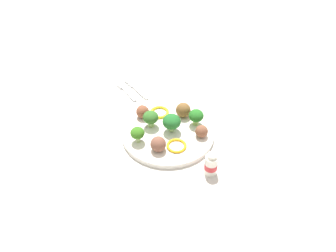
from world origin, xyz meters
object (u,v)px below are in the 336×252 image
yogurt_bottle (210,165)px  broccoli_floret_far_rim (172,122)px  meatball_back_left (143,112)px  napkin (132,91)px  meatball_near_rim (183,110)px  knife (135,88)px  broccoli_floret_near_rim (137,133)px  broccoli_floret_back_left (151,118)px  broccoli_floret_back_right (196,116)px  plate (168,133)px  meatball_mid_left (202,131)px  meatball_front_right (158,144)px  fork (126,91)px  pepper_ring_near_rim (177,146)px  pepper_ring_back_left (160,112)px

yogurt_bottle → broccoli_floret_far_rim: bearing=-4.3°
meatball_back_left → napkin: bearing=-20.0°
meatball_near_rim → knife: size_ratio=0.32×
knife → broccoli_floret_far_rim: bearing=171.0°
broccoli_floret_far_rim → yogurt_bottle: size_ratio=0.83×
broccoli_floret_near_rim → knife: (0.24, -0.15, -0.04)m
broccoli_floret_back_left → napkin: bearing=-16.5°
broccoli_floret_back_right → plate: bearing=72.8°
broccoli_floret_back_right → meatball_mid_left: broccoli_floret_back_right is taller
broccoli_floret_back_left → meatball_front_right: broccoli_floret_back_left is taller
fork → knife: size_ratio=0.83×
fork → pepper_ring_near_rim: bearing=173.7°
plate → fork: 0.26m
broccoli_floret_far_rim → meatball_mid_left: size_ratio=1.55×
plate → broccoli_floret_back_right: 0.10m
plate → pepper_ring_back_left: pepper_ring_back_left is taller
meatball_near_rim → fork: size_ratio=0.39×
pepper_ring_near_rim → napkin: pepper_ring_near_rim is taller
broccoli_floret_back_right → pepper_ring_near_rim: (-0.04, 0.11, -0.03)m
meatball_mid_left → pepper_ring_near_rim: bearing=83.5°
broccoli_floret_far_rim → napkin: 0.27m
pepper_ring_back_left → knife: bearing=-6.9°
meatball_back_left → napkin: size_ratio=0.24×
meatball_back_left → fork: meatball_back_left is taller
knife → fork: bearing=83.6°
broccoli_floret_near_rim → pepper_ring_near_rim: 0.12m
broccoli_floret_back_right → meatball_back_left: size_ratio=1.29×
knife → pepper_ring_back_left: bearing=173.1°
broccoli_floret_far_rim → broccoli_floret_back_right: size_ratio=1.11×
broccoli_floret_back_right → meatball_back_left: bearing=40.5°
broccoli_floret_back_left → yogurt_bottle: 0.24m
broccoli_floret_back_right → fork: broccoli_floret_back_right is taller
napkin → broccoli_floret_near_rim: bearing=151.3°
yogurt_bottle → pepper_ring_back_left: bearing=-7.3°
meatball_near_rim → yogurt_bottle: 0.23m
broccoli_floret_far_rim → knife: size_ratio=0.40×
meatball_near_rim → meatball_back_left: meatball_near_rim is taller
broccoli_floret_near_rim → meatball_front_right: (-0.06, -0.03, -0.01)m
broccoli_floret_back_left → broccoli_floret_near_rim: broccoli_floret_back_left is taller
meatball_front_right → napkin: (0.30, -0.10, -0.04)m
broccoli_floret_back_left → yogurt_bottle: bearing=-174.6°
broccoli_floret_near_rim → meatball_mid_left: (-0.10, -0.16, -0.01)m
broccoli_floret_near_rim → meatball_mid_left: bearing=-120.6°
meatball_front_right → pepper_ring_near_rim: size_ratio=0.77×
meatball_mid_left → knife: bearing=2.3°
pepper_ring_near_rim → meatball_mid_left: bearing=-96.5°
broccoli_floret_back_left → napkin: 0.22m
napkin → plate: bearing=172.6°
pepper_ring_near_rim → knife: (0.33, -0.07, -0.01)m
meatball_front_right → fork: 0.32m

